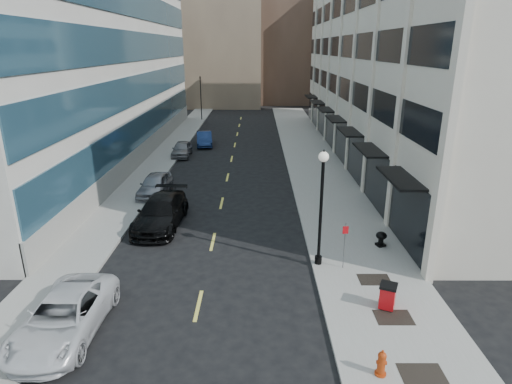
{
  "coord_description": "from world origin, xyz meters",
  "views": [
    {
      "loc": [
        2.38,
        -12.92,
        9.94
      ],
      "look_at": [
        2.33,
        8.2,
        2.76
      ],
      "focal_mm": 30.0,
      "sensor_mm": 36.0,
      "label": 1
    }
  ],
  "objects_px": {
    "car_white_van": "(64,316)",
    "sign_post": "(345,239)",
    "car_blue_sedan": "(204,139)",
    "trash_bin": "(388,295)",
    "car_silver_sedan": "(155,185)",
    "traffic_signal": "(200,79)",
    "urn_planter": "(381,237)",
    "lamppost": "(321,199)",
    "car_grey_sedan": "(182,149)",
    "car_black_pickup": "(161,212)",
    "fire_hydrant": "(381,363)"
  },
  "relations": [
    {
      "from": "fire_hydrant",
      "to": "trash_bin",
      "type": "xyz_separation_m",
      "value": [
        1.23,
        3.65,
        0.12
      ]
    },
    {
      "from": "car_blue_sedan",
      "to": "trash_bin",
      "type": "relative_size",
      "value": 4.26
    },
    {
      "from": "car_silver_sedan",
      "to": "urn_planter",
      "type": "height_order",
      "value": "car_silver_sedan"
    },
    {
      "from": "traffic_signal",
      "to": "lamppost",
      "type": "height_order",
      "value": "traffic_signal"
    },
    {
      "from": "car_blue_sedan",
      "to": "car_grey_sedan",
      "type": "bearing_deg",
      "value": -116.86
    },
    {
      "from": "car_white_van",
      "to": "urn_planter",
      "type": "relative_size",
      "value": 6.99
    },
    {
      "from": "sign_post",
      "to": "urn_planter",
      "type": "bearing_deg",
      "value": 38.57
    },
    {
      "from": "lamppost",
      "to": "urn_planter",
      "type": "height_order",
      "value": "lamppost"
    },
    {
      "from": "car_white_van",
      "to": "fire_hydrant",
      "type": "height_order",
      "value": "car_white_van"
    },
    {
      "from": "car_grey_sedan",
      "to": "lamppost",
      "type": "xyz_separation_m",
      "value": [
        10.1,
        -21.69,
        2.73
      ]
    },
    {
      "from": "car_silver_sedan",
      "to": "car_white_van",
      "type": "bearing_deg",
      "value": -85.97
    },
    {
      "from": "car_black_pickup",
      "to": "sign_post",
      "type": "distance_m",
      "value": 10.98
    },
    {
      "from": "trash_bin",
      "to": "traffic_signal",
      "type": "bearing_deg",
      "value": 129.87
    },
    {
      "from": "car_white_van",
      "to": "urn_planter",
      "type": "distance_m",
      "value": 15.1
    },
    {
      "from": "car_silver_sedan",
      "to": "trash_bin",
      "type": "bearing_deg",
      "value": -45.57
    },
    {
      "from": "traffic_signal",
      "to": "trash_bin",
      "type": "distance_m",
      "value": 48.4
    },
    {
      "from": "sign_post",
      "to": "trash_bin",
      "type": "bearing_deg",
      "value": -76.7
    },
    {
      "from": "car_grey_sedan",
      "to": "urn_planter",
      "type": "xyz_separation_m",
      "value": [
        13.6,
        -19.78,
        -0.09
      ]
    },
    {
      "from": "car_blue_sedan",
      "to": "car_grey_sedan",
      "type": "relative_size",
      "value": 1.07
    },
    {
      "from": "traffic_signal",
      "to": "sign_post",
      "type": "xyz_separation_m",
      "value": [
        11.9,
        -43.11,
        -4.1
      ]
    },
    {
      "from": "car_blue_sedan",
      "to": "trash_bin",
      "type": "height_order",
      "value": "car_blue_sedan"
    },
    {
      "from": "car_silver_sedan",
      "to": "lamppost",
      "type": "distance_m",
      "value": 14.72
    },
    {
      "from": "car_black_pickup",
      "to": "sign_post",
      "type": "xyz_separation_m",
      "value": [
        9.6,
        -5.28,
        0.76
      ]
    },
    {
      "from": "lamppost",
      "to": "car_silver_sedan",
      "type": "bearing_deg",
      "value": 134.25
    },
    {
      "from": "car_silver_sedan",
      "to": "car_blue_sedan",
      "type": "bearing_deg",
      "value": 87.44
    },
    {
      "from": "car_grey_sedan",
      "to": "fire_hydrant",
      "type": "distance_m",
      "value": 31.04
    },
    {
      "from": "car_grey_sedan",
      "to": "fire_hydrant",
      "type": "relative_size",
      "value": 4.61
    },
    {
      "from": "car_blue_sedan",
      "to": "lamppost",
      "type": "bearing_deg",
      "value": -79.98
    },
    {
      "from": "traffic_signal",
      "to": "sign_post",
      "type": "bearing_deg",
      "value": -74.57
    },
    {
      "from": "car_blue_sedan",
      "to": "trash_bin",
      "type": "xyz_separation_m",
      "value": [
        10.71,
        -30.0,
        -0.02
      ]
    },
    {
      "from": "trash_bin",
      "to": "urn_planter",
      "type": "distance_m",
      "value": 5.72
    },
    {
      "from": "car_silver_sedan",
      "to": "car_grey_sedan",
      "type": "relative_size",
      "value": 1.08
    },
    {
      "from": "car_white_van",
      "to": "urn_planter",
      "type": "bearing_deg",
      "value": 28.86
    },
    {
      "from": "sign_post",
      "to": "car_black_pickup",
      "type": "bearing_deg",
      "value": 145.61
    },
    {
      "from": "traffic_signal",
      "to": "car_silver_sedan",
      "type": "bearing_deg",
      "value": -88.76
    },
    {
      "from": "car_grey_sedan",
      "to": "fire_hydrant",
      "type": "height_order",
      "value": "car_grey_sedan"
    },
    {
      "from": "car_black_pickup",
      "to": "urn_planter",
      "type": "distance_m",
      "value": 12.36
    },
    {
      "from": "car_white_van",
      "to": "sign_post",
      "type": "xyz_separation_m",
      "value": [
        10.96,
        4.71,
        0.86
      ]
    },
    {
      "from": "car_silver_sedan",
      "to": "sign_post",
      "type": "bearing_deg",
      "value": -40.77
    },
    {
      "from": "sign_post",
      "to": "traffic_signal",
      "type": "bearing_deg",
      "value": 99.83
    },
    {
      "from": "lamppost",
      "to": "car_grey_sedan",
      "type": "bearing_deg",
      "value": 114.96
    },
    {
      "from": "traffic_signal",
      "to": "car_white_van",
      "type": "relative_size",
      "value": 1.29
    },
    {
      "from": "car_white_van",
      "to": "trash_bin",
      "type": "xyz_separation_m",
      "value": [
        12.07,
        1.47,
        -0.04
      ]
    },
    {
      "from": "traffic_signal",
      "to": "lamppost",
      "type": "xyz_separation_m",
      "value": [
        10.8,
        -42.69,
        -2.28
      ]
    },
    {
      "from": "urn_planter",
      "to": "car_black_pickup",
      "type": "bearing_deg",
      "value": 166.2
    },
    {
      "from": "traffic_signal",
      "to": "fire_hydrant",
      "type": "bearing_deg",
      "value": -76.75
    },
    {
      "from": "sign_post",
      "to": "car_white_van",
      "type": "bearing_deg",
      "value": -162.35
    },
    {
      "from": "lamppost",
      "to": "sign_post",
      "type": "bearing_deg",
      "value": -20.82
    },
    {
      "from": "car_grey_sedan",
      "to": "trash_bin",
      "type": "xyz_separation_m",
      "value": [
        12.31,
        -25.35,
        0.0
      ]
    },
    {
      "from": "car_black_pickup",
      "to": "fire_hydrant",
      "type": "bearing_deg",
      "value": -49.34
    }
  ]
}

